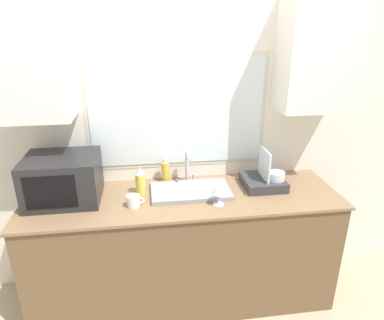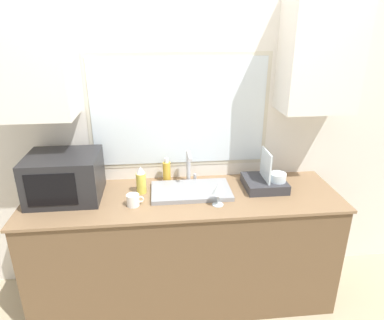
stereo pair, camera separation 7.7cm
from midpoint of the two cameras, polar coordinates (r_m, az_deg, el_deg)
countertop at (r=2.66m, az=-0.48°, el=-14.39°), size 2.21×0.66×0.89m
wall_back at (r=2.53m, az=-1.22°, el=7.86°), size 6.00×0.38×2.60m
sink_basin at (r=2.46m, az=0.74°, el=-5.17°), size 0.56×0.32×0.03m
faucet at (r=2.56m, az=0.41°, el=-0.81°), size 0.08×0.16×0.25m
microwave at (r=2.48m, az=-19.64°, el=-2.65°), size 0.48×0.40×0.31m
dish_rack at (r=2.58m, az=13.07°, el=-3.46°), size 0.29×0.29×0.29m
spray_bottle at (r=2.44m, az=-7.60°, el=-3.36°), size 0.07×0.07×0.20m
soap_bottle at (r=2.60m, az=-3.39°, el=-1.90°), size 0.06×0.06×0.19m
mug_near_sink at (r=2.31m, az=-8.82°, el=-6.63°), size 0.12×0.08×0.08m
wine_glass at (r=2.26m, az=5.38°, el=-4.97°), size 0.08×0.08×0.15m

